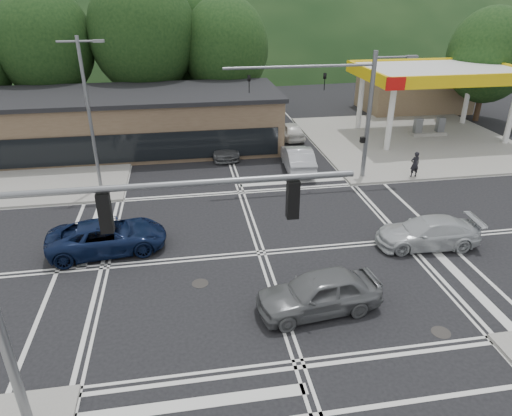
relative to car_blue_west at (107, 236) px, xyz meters
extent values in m
plane|color=black|center=(7.12, -1.45, -0.76)|extent=(120.00, 120.00, 0.00)
cube|color=gray|center=(22.12, 13.55, -0.68)|extent=(16.00, 16.00, 0.15)
cube|color=gray|center=(-7.88, 13.55, -0.68)|extent=(16.00, 16.00, 0.15)
cylinder|color=silver|center=(19.12, 11.55, 1.74)|extent=(0.44, 0.44, 5.00)
cylinder|color=silver|center=(19.12, 17.55, 1.74)|extent=(0.44, 0.44, 5.00)
cylinder|color=silver|center=(29.12, 11.55, 1.74)|extent=(0.44, 0.44, 5.00)
cylinder|color=silver|center=(29.12, 17.55, 1.74)|extent=(0.44, 0.44, 5.00)
cube|color=silver|center=(24.12, 14.55, 4.54)|extent=(12.00, 8.00, 0.60)
cube|color=yellow|center=(24.12, 10.55, 4.54)|extent=(12.20, 0.25, 0.90)
cube|color=yellow|center=(24.12, 18.55, 4.54)|extent=(12.20, 0.25, 0.90)
cube|color=yellow|center=(18.12, 14.55, 4.54)|extent=(0.25, 8.20, 0.90)
cube|color=yellow|center=(30.12, 14.55, 4.54)|extent=(0.25, 8.20, 0.90)
cube|color=red|center=(18.62, 10.40, 4.54)|extent=(1.40, 0.12, 0.90)
cube|color=gray|center=(24.12, 14.55, -0.51)|extent=(3.00, 1.00, 0.30)
cube|color=slate|center=(23.12, 14.55, 0.19)|extent=(0.60, 0.50, 1.30)
cube|color=slate|center=(25.12, 14.55, 0.19)|extent=(0.60, 0.50, 1.30)
cube|color=#846B4F|center=(27.12, 23.55, 1.14)|extent=(10.00, 6.00, 3.80)
cube|color=brown|center=(-0.88, 15.55, 1.24)|extent=(24.00, 8.00, 4.00)
ellipsoid|color=black|center=(7.12, 88.55, -0.76)|extent=(252.00, 126.00, 140.00)
cylinder|color=#382619|center=(-6.88, 22.55, 1.66)|extent=(0.50, 0.50, 4.84)
ellipsoid|color=black|center=(-6.88, 22.55, 6.39)|extent=(8.00, 8.00, 9.20)
cylinder|color=#382619|center=(1.12, 22.55, 1.88)|extent=(0.50, 0.50, 5.28)
ellipsoid|color=black|center=(1.12, 22.55, 7.04)|extent=(9.00, 9.00, 10.35)
cylinder|color=#382619|center=(8.12, 22.55, 1.44)|extent=(0.50, 0.50, 4.40)
ellipsoid|color=black|center=(8.12, 22.55, 5.74)|extent=(7.60, 7.60, 8.74)
cylinder|color=#382619|center=(5.12, 26.55, 1.66)|extent=(0.50, 0.50, 4.84)
ellipsoid|color=black|center=(5.12, 26.55, 6.39)|extent=(8.40, 8.40, 9.66)
cylinder|color=#382619|center=(31.12, 18.55, 1.22)|extent=(0.50, 0.50, 3.96)
ellipsoid|color=black|center=(31.12, 18.55, 5.09)|extent=(7.20, 7.20, 8.28)
cylinder|color=slate|center=(-1.38, 7.55, 3.74)|extent=(0.20, 0.20, 9.00)
cylinder|color=slate|center=(-1.38, 7.55, 7.94)|extent=(2.20, 0.12, 0.12)
cube|color=slate|center=(-0.28, 7.55, 7.94)|extent=(0.60, 0.25, 0.15)
cylinder|color=slate|center=(15.32, 6.75, 3.24)|extent=(0.28, 0.28, 8.00)
cylinder|color=slate|center=(10.82, 6.75, 6.44)|extent=(9.00, 0.16, 0.16)
imported|color=black|center=(12.32, 6.75, 5.54)|extent=(0.16, 0.20, 1.00)
imported|color=black|center=(7.82, 6.75, 5.54)|extent=(0.16, 0.20, 1.00)
cylinder|color=slate|center=(16.52, 6.75, 6.84)|extent=(2.40, 0.12, 0.12)
cube|color=slate|center=(17.62, 6.75, 6.84)|extent=(0.70, 0.30, 0.15)
cube|color=black|center=(15.07, 6.75, 1.84)|extent=(0.25, 0.30, 0.35)
cylinder|color=slate|center=(3.42, -9.65, 6.44)|extent=(9.00, 0.16, 0.16)
cube|color=black|center=(1.92, -9.65, 5.84)|extent=(0.30, 0.25, 1.00)
cube|color=black|center=(6.42, -9.65, 5.84)|extent=(0.30, 0.25, 1.00)
imported|color=#0D1839|center=(0.00, 0.00, 0.00)|extent=(5.68, 3.10, 1.51)
imported|color=slate|center=(8.54, -5.95, 0.07)|extent=(5.01, 2.47, 1.64)
imported|color=silver|center=(15.12, -2.05, -0.04)|extent=(5.04, 2.36, 1.42)
imported|color=#B4B6BC|center=(11.46, 8.88, 0.07)|extent=(2.12, 5.10, 1.64)
imported|color=white|center=(12.62, 15.93, -0.06)|extent=(1.81, 4.15, 1.39)
imported|color=#545658|center=(6.62, 12.73, -0.09)|extent=(2.42, 4.79, 1.33)
imported|color=black|center=(18.53, 6.05, 0.24)|extent=(0.65, 0.45, 1.70)
camera|label=1|loc=(3.84, -19.61, 10.60)|focal=32.00mm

